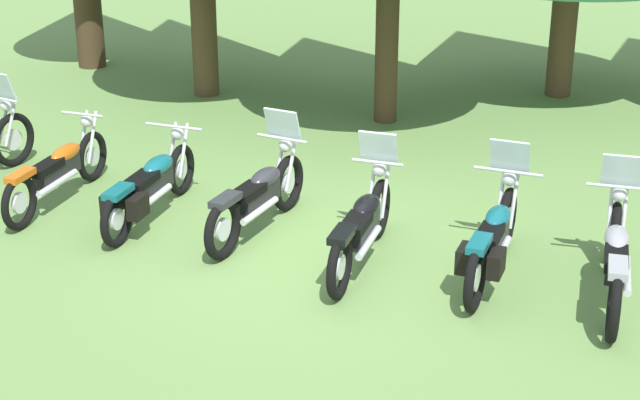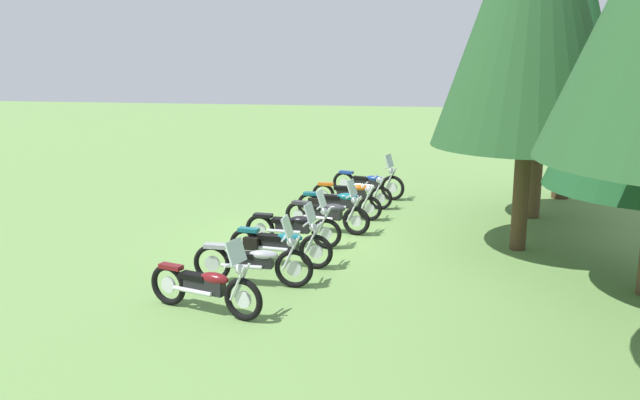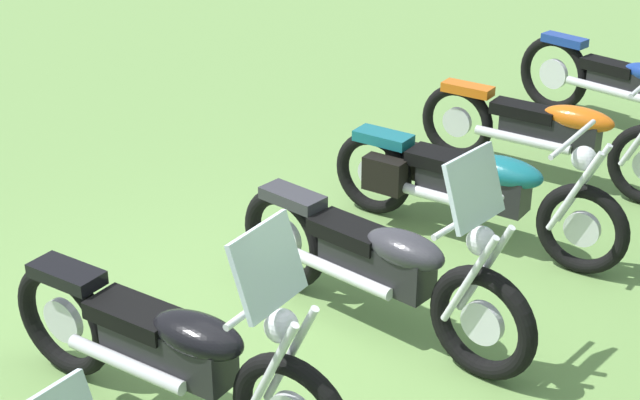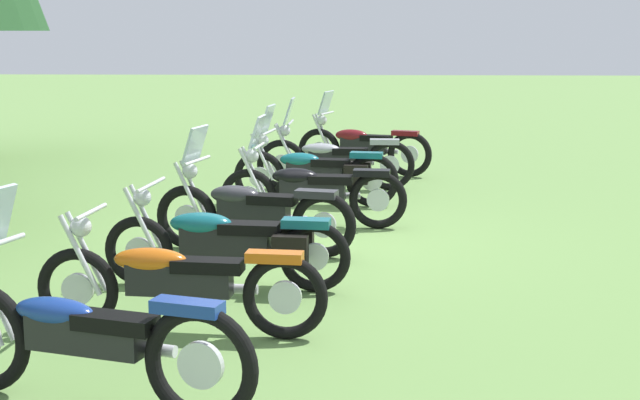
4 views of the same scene
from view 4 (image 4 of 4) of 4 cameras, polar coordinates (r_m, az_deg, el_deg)
The scene contains 9 objects.
ground_plane at distance 10.68m, azimuth -2.13°, elevation -2.39°, with size 80.00×80.00×0.00m, color #6B934C.
motorcycle_0 at distance 6.06m, azimuth -14.64°, elevation -8.12°, with size 0.88×2.30×1.39m.
motorcycle_1 at distance 7.33m, azimuth -8.90°, elevation -4.96°, with size 0.61×2.36×0.99m.
motorcycle_2 at distance 8.55m, azimuth -5.61°, elevation -2.59°, with size 0.77×2.34×0.99m.
motorcycle_3 at distance 9.91m, azimuth -4.32°, elevation -0.63°, with size 0.78×2.24×1.36m.
motorcycle_4 at distance 11.20m, azimuth -0.63°, elevation 0.71°, with size 0.60×2.31×1.36m.
motorcycle_5 at distance 12.61m, azimuth -0.19°, elevation 1.82°, with size 0.80×2.31×1.38m.
motorcycle_6 at distance 13.86m, azimuth 0.83°, elevation 2.62°, with size 0.71×2.40×1.39m.
motorcycle_7 at distance 15.35m, azimuth 2.61°, elevation 3.38°, with size 0.89×2.26×1.38m.
Camera 4 is at (-10.38, -0.82, 2.38)m, focal length 51.47 mm.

